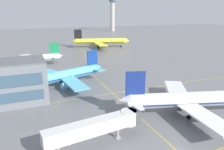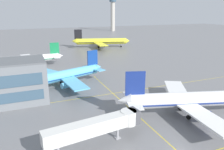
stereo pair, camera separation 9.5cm
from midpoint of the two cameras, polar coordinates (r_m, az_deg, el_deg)
The scene contains 7 objects.
airliner_front_gate at distance 58.48m, azimuth 20.06°, elevation -6.06°, with size 37.16×31.71×11.76m.
airliner_second_row at distance 76.46m, azimuth -13.30°, elevation -0.33°, with size 34.93×29.89×11.16m.
airliner_third_row at distance 108.92m, azimuth -21.40°, elevation 3.90°, with size 33.88×29.32×10.57m.
airliner_far_left_stand at distance 154.41m, azimuth -2.96°, elevation 8.79°, with size 39.97×34.08×12.63m.
taxiway_markings at distance 55.63m, azimuth 7.23°, elevation -10.88°, with size 133.85×75.89×0.01m.
jet_bridge at distance 43.66m, azimuth -2.85°, elevation -12.96°, with size 20.09×5.32×5.58m.
control_tower at distance 278.96m, azimuth 0.22°, elevation 16.20°, with size 8.82×8.82×39.76m.
Camera 2 is at (-24.73, -27.44, 25.69)m, focal length 34.92 mm.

